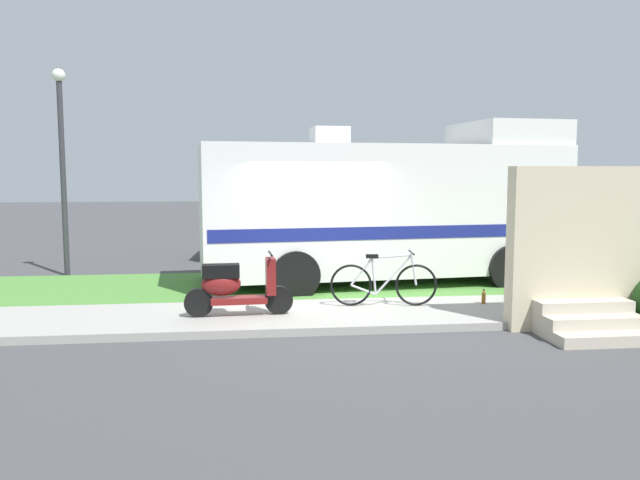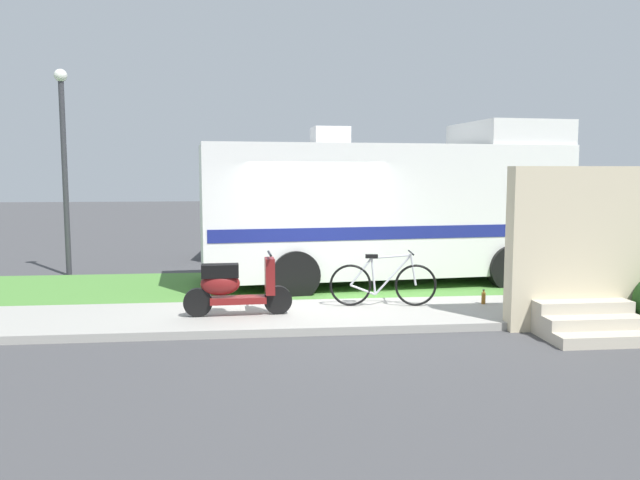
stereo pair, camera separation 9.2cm
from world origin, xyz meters
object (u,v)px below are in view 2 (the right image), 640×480
Objects in this scene: motorhome_rv at (388,208)px; street_lamp_post at (64,153)px; bicycle at (383,283)px; bottle_spare at (546,295)px; scooter at (234,286)px; pickup_truck_near at (323,221)px; bottle_green at (483,298)px.

motorhome_rv is 7.20m from street_lamp_post.
bicycle is 7.75× the size of bottle_spare.
motorhome_rv is at bearing 44.74° from scooter.
pickup_truck_near is 21.22× the size of bottle_green.
motorhome_rv reaches higher than bicycle.
motorhome_rv reaches higher than bottle_green.
pickup_truck_near is 7.56m from bottle_spare.
bottle_green is at bearing -1.00° from bicycle.
pickup_truck_near is 22.86× the size of bottle_spare.
bicycle is (2.42, 0.43, -0.07)m from scooter.
street_lamp_post is at bearing -157.32° from pickup_truck_near.
bottle_green is (1.71, -0.03, -0.28)m from bicycle.
street_lamp_post is at bearing 154.47° from bottle_spare.
motorhome_rv is 3.62m from bottle_spare.
bicycle is 0.34× the size of pickup_truck_near.
bottle_green is 1.08× the size of bottle_spare.
motorhome_rv is 4.50× the size of scooter.
street_lamp_post is at bearing 164.95° from motorhome_rv.
pickup_truck_near is (-0.83, 4.37, -0.60)m from motorhome_rv.
motorhome_rv is 4.26× the size of bicycle.
bottle_spare is at bearing 2.10° from bicycle.
bicycle is 2.89m from bottle_spare.
scooter is at bearing -169.96° from bicycle.
motorhome_rv is 3.15m from bottle_green.
scooter is at bearing -174.48° from bottle_green.
scooter is 7.33× the size of bottle_spare.
bottle_green is (4.13, 0.40, -0.35)m from scooter.
scooter is 6.80× the size of bottle_green.
street_lamp_post reaches higher than motorhome_rv.
bottle_green is 0.05× the size of street_lamp_post.
bottle_green is 1.17m from bottle_spare.
scooter reaches higher than bottle_spare.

